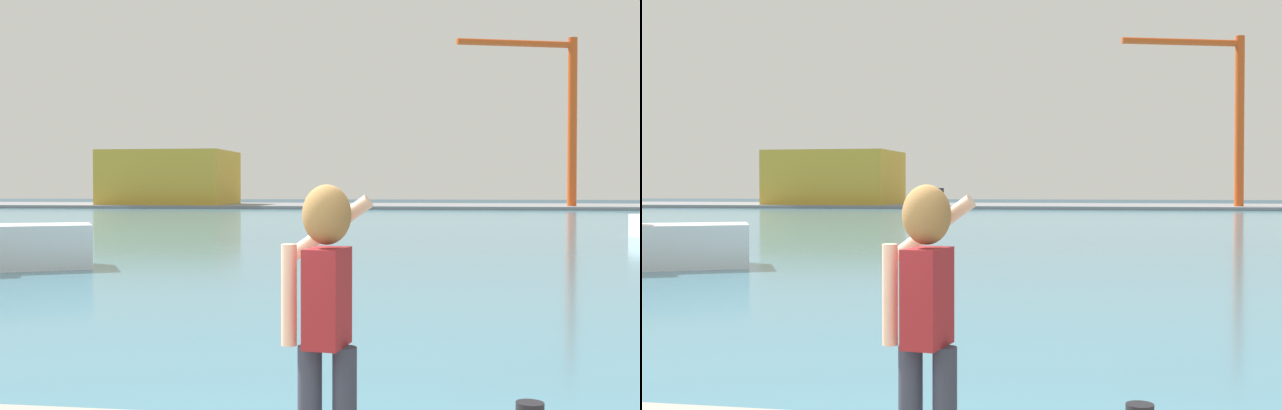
{
  "view_description": "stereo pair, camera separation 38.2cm",
  "coord_description": "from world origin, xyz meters",
  "views": [
    {
      "loc": [
        1.66,
        -3.79,
        2.37
      ],
      "look_at": [
        -0.08,
        7.78,
        2.12
      ],
      "focal_mm": 44.3,
      "sensor_mm": 36.0,
      "label": 1
    },
    {
      "loc": [
        2.03,
        -3.73,
        2.37
      ],
      "look_at": [
        -0.08,
        7.78,
        2.12
      ],
      "focal_mm": 44.3,
      "sensor_mm": 36.0,
      "label": 2
    }
  ],
  "objects": [
    {
      "name": "far_shore_dock",
      "position": [
        0.0,
        92.0,
        0.19
      ],
      "size": [
        140.0,
        20.0,
        0.38
      ],
      "primitive_type": "cube",
      "color": "gray",
      "rests_on": "ground_plane"
    },
    {
      "name": "port_crane",
      "position": [
        14.6,
        85.7,
        11.83
      ],
      "size": [
        13.23,
        4.92,
        18.5
      ],
      "color": "#D84C19",
      "rests_on": "far_shore_dock"
    },
    {
      "name": "person_photographer",
      "position": [
        1.03,
        0.62,
        1.72
      ],
      "size": [
        0.53,
        0.56,
        1.74
      ],
      "rotation": [
        0.0,
        0.0,
        1.41
      ],
      "color": "#2D3342",
      "rests_on": "quay_promenade"
    },
    {
      "name": "harbor_water",
      "position": [
        0.0,
        52.0,
        0.01
      ],
      "size": [
        140.0,
        100.0,
        0.02
      ],
      "primitive_type": "cube",
      "color": "teal",
      "rests_on": "ground_plane"
    },
    {
      "name": "ground_plane",
      "position": [
        0.0,
        50.0,
        0.0
      ],
      "size": [
        220.0,
        220.0,
        0.0
      ],
      "primitive_type": "plane",
      "color": "#334751"
    },
    {
      "name": "warehouse_left",
      "position": [
        -31.14,
        89.97,
        3.66
      ],
      "size": [
        15.02,
        11.38,
        6.56
      ],
      "primitive_type": "cube",
      "color": "gold",
      "rests_on": "far_shore_dock"
    }
  ]
}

